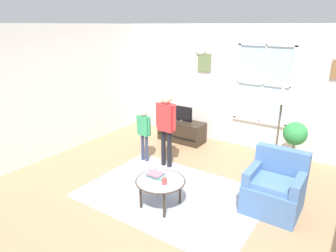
% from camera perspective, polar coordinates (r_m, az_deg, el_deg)
% --- Properties ---
extents(ground_plane, '(6.55, 6.32, 0.02)m').
position_cam_1_polar(ground_plane, '(4.67, 0.01, -14.82)').
color(ground_plane, '#9E7A56').
extents(back_wall, '(5.95, 0.17, 2.60)m').
position_cam_1_polar(back_wall, '(6.63, 14.46, 7.19)').
color(back_wall, silver).
rests_on(back_wall, ground_plane).
extents(side_wall_left, '(0.12, 5.72, 2.60)m').
position_cam_1_polar(side_wall_left, '(6.26, -23.81, 5.45)').
color(side_wall_left, silver).
rests_on(side_wall_left, ground_plane).
extents(area_rug, '(2.76, 1.95, 0.01)m').
position_cam_1_polar(area_rug, '(4.90, 0.71, -12.86)').
color(area_rug, '#999EAD').
rests_on(area_rug, ground_plane).
extents(tv_stand, '(1.06, 0.48, 0.47)m').
position_cam_1_polar(tv_stand, '(6.93, 2.65, -0.97)').
color(tv_stand, '#2D2319').
rests_on(tv_stand, ground_plane).
extents(television, '(0.50, 0.08, 0.36)m').
position_cam_1_polar(television, '(6.79, 2.69, 2.39)').
color(television, '#4C4C4C').
rests_on(television, tv_stand).
extents(armchair, '(0.76, 0.74, 0.87)m').
position_cam_1_polar(armchair, '(4.67, 19.70, -11.24)').
color(armchair, '#476B9E').
rests_on(armchair, ground_plane).
extents(coffee_table, '(0.74, 0.74, 0.43)m').
position_cam_1_polar(coffee_table, '(4.43, -1.46, -10.65)').
color(coffee_table, '#99B2B7').
rests_on(coffee_table, ground_plane).
extents(book_stack, '(0.27, 0.18, 0.06)m').
position_cam_1_polar(book_stack, '(4.50, -2.40, -9.32)').
color(book_stack, '#47B1A4').
rests_on(book_stack, coffee_table).
extents(cup, '(0.08, 0.08, 0.09)m').
position_cam_1_polar(cup, '(4.30, -0.70, -10.49)').
color(cup, '#BF3F3F').
rests_on(cup, coffee_table).
extents(remote_near_books, '(0.11, 0.14, 0.02)m').
position_cam_1_polar(remote_near_books, '(4.48, -1.51, -9.75)').
color(remote_near_books, black).
rests_on(remote_near_books, coffee_table).
extents(person_red_shirt, '(0.43, 0.20, 1.43)m').
position_cam_1_polar(person_red_shirt, '(5.46, -0.33, 0.85)').
color(person_red_shirt, black).
rests_on(person_red_shirt, ground_plane).
extents(person_green_shirt, '(0.32, 0.15, 1.07)m').
position_cam_1_polar(person_green_shirt, '(5.77, -4.61, -0.52)').
color(person_green_shirt, '#333851').
rests_on(person_green_shirt, ground_plane).
extents(potted_plant_by_window, '(0.44, 0.44, 0.88)m').
position_cam_1_polar(potted_plant_by_window, '(6.04, 23.02, -2.44)').
color(potted_plant_by_window, '#9E6B4C').
rests_on(potted_plant_by_window, ground_plane).
extents(floor_lamp, '(0.32, 0.32, 1.70)m').
position_cam_1_polar(floor_lamp, '(4.79, 20.87, 3.66)').
color(floor_lamp, black).
rests_on(floor_lamp, ground_plane).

